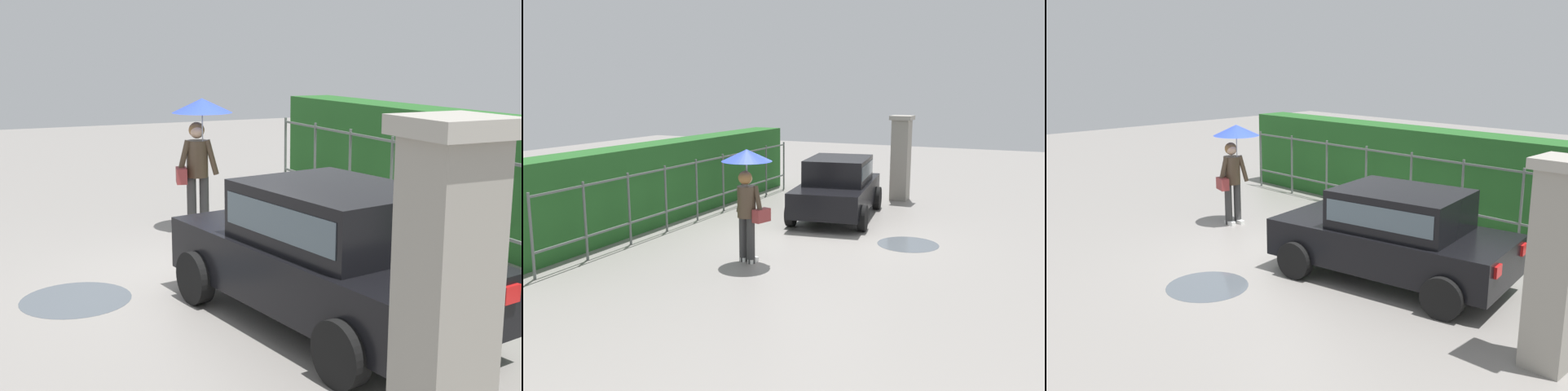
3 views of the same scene
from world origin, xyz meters
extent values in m
plane|color=gray|center=(0.00, 0.00, 0.00)|extent=(40.00, 40.00, 0.00)
cube|color=black|center=(1.77, 0.32, 0.58)|extent=(3.91, 2.20, 0.60)
cube|color=black|center=(1.92, 0.35, 1.18)|extent=(2.10, 1.72, 0.60)
cube|color=#4C5B66|center=(1.92, 0.35, 1.20)|extent=(1.96, 1.72, 0.33)
cylinder|color=black|center=(0.67, -0.70, 0.30)|extent=(0.62, 0.27, 0.60)
cylinder|color=black|center=(0.40, 0.96, 0.30)|extent=(0.62, 0.27, 0.60)
cylinder|color=black|center=(3.14, -0.31, 0.30)|extent=(0.62, 0.27, 0.60)
cylinder|color=black|center=(2.87, 1.35, 0.30)|extent=(0.62, 0.27, 0.60)
cube|color=red|center=(3.69, 0.07, 0.73)|extent=(0.09, 0.21, 0.16)
cube|color=red|center=(3.52, 1.16, 0.73)|extent=(0.09, 0.21, 0.16)
cylinder|color=#333333|center=(-2.50, 0.60, 0.43)|extent=(0.15, 0.15, 0.86)
cylinder|color=#333333|center=(-2.56, 0.41, 0.43)|extent=(0.15, 0.15, 0.86)
cube|color=white|center=(-2.45, 0.58, 0.04)|extent=(0.26, 0.10, 0.08)
cube|color=white|center=(-2.50, 0.39, 0.04)|extent=(0.26, 0.10, 0.08)
cylinder|color=#473828|center=(-2.53, 0.50, 1.15)|extent=(0.34, 0.34, 0.58)
sphere|color=#DBAD89|center=(-2.53, 0.50, 1.58)|extent=(0.22, 0.22, 0.22)
sphere|color=olive|center=(-2.56, 0.51, 1.60)|extent=(0.25, 0.25, 0.25)
cylinder|color=#473828|center=(-2.39, 0.69, 1.18)|extent=(0.15, 0.24, 0.56)
cylinder|color=#473828|center=(-2.51, 0.27, 1.18)|extent=(0.15, 0.24, 0.56)
cylinder|color=#B2B2B7|center=(-2.41, 0.55, 1.50)|extent=(0.02, 0.02, 0.77)
cone|color=blue|center=(-2.41, 0.55, 1.99)|extent=(0.94, 0.94, 0.22)
cube|color=maroon|center=(-2.48, 0.22, 0.91)|extent=(0.37, 0.24, 0.24)
cube|color=gray|center=(4.67, -0.53, 1.15)|extent=(0.48, 0.48, 2.30)
cube|color=#9E998E|center=(4.67, -0.53, 2.36)|extent=(0.60, 0.60, 0.12)
cylinder|color=#59605B|center=(-4.94, 3.30, 0.75)|extent=(0.05, 0.05, 1.50)
cylinder|color=#59605B|center=(-3.71, 3.30, 0.75)|extent=(0.05, 0.05, 1.50)
cylinder|color=#59605B|center=(-2.48, 3.30, 0.75)|extent=(0.05, 0.05, 1.50)
cylinder|color=#59605B|center=(-1.25, 3.30, 0.75)|extent=(0.05, 0.05, 1.50)
cylinder|color=#59605B|center=(-0.02, 3.30, 0.75)|extent=(0.05, 0.05, 1.50)
cylinder|color=#59605B|center=(1.21, 3.30, 0.75)|extent=(0.05, 0.05, 1.50)
cube|color=#59605B|center=(-0.02, 3.30, 1.42)|extent=(9.84, 0.03, 0.04)
cube|color=#59605B|center=(-0.02, 3.30, 0.45)|extent=(9.84, 0.03, 0.04)
cube|color=#235B23|center=(-0.02, 4.11, 0.95)|extent=(10.84, 0.90, 1.90)
cylinder|color=#4C545B|center=(-0.02, -1.91, 0.00)|extent=(1.26, 1.26, 0.00)
camera|label=1|loc=(7.90, -3.28, 2.77)|focal=48.88mm
camera|label=2|loc=(-11.59, -4.58, 3.22)|focal=39.82mm
camera|label=3|loc=(7.09, -6.70, 3.46)|focal=40.27mm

